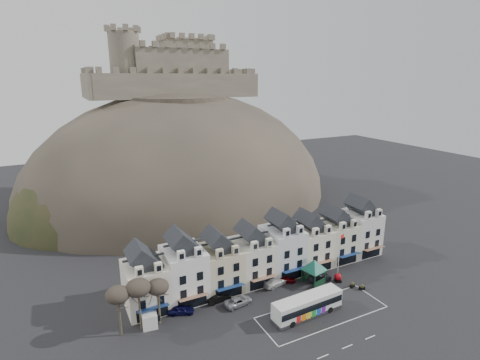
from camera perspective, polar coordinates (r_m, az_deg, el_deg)
name	(u,v)px	position (r m, az deg, el deg)	size (l,w,h in m)	color
ground	(317,320)	(65.89, 11.70, -20.14)	(300.00, 300.00, 0.00)	black
coach_bay_markings	(322,312)	(67.75, 12.41, -19.09)	(22.00, 7.50, 0.01)	silver
townhouse_terrace	(268,250)	(74.47, 4.29, -10.66)	(54.40, 9.35, 11.80)	white
castle_hill	(186,199)	(121.85, -8.22, -2.87)	(100.00, 76.00, 68.00)	#36322A
castle	(171,70)	(122.28, -10.41, 16.20)	(50.20, 22.20, 22.00)	#63584B
tree_left_far	(118,295)	(60.52, -18.14, -16.33)	(3.61, 3.61, 8.24)	#3C3426
tree_left_mid	(138,288)	(60.70, -15.27, -15.60)	(3.78, 3.78, 8.64)	#3C3426
tree_left_near	(158,287)	(61.56, -12.40, -15.67)	(3.43, 3.43, 7.84)	#3C3426
bus	(307,305)	(65.54, 10.24, -18.20)	(12.67, 3.46, 3.54)	#262628
bus_shelter	(314,265)	(73.71, 11.23, -12.59)	(7.37, 7.37, 4.81)	black
red_buoy	(338,277)	(76.47, 14.69, -14.17)	(1.50, 1.50, 1.72)	black
flagpole	(339,253)	(76.19, 14.92, -10.64)	(1.27, 0.44, 9.08)	silver
white_van	(148,315)	(65.42, -13.78, -19.30)	(2.87, 5.44, 2.38)	white
planter_west	(352,285)	(75.57, 16.75, -15.02)	(1.19, 0.83, 1.08)	black
planter_east	(362,287)	(75.34, 18.09, -15.24)	(1.17, 0.77, 1.08)	black
car_navy	(181,310)	(66.36, -9.05, -18.92)	(1.78, 4.42, 1.51)	#0C0B3A
car_black	(219,298)	(68.68, -3.29, -17.46)	(1.54, 4.42, 1.46)	black
car_silver	(238,301)	(67.71, -0.28, -17.99)	(2.33, 4.98, 1.41)	#999BA0
car_white	(276,281)	(73.39, 5.49, -15.11)	(2.21, 5.43, 1.58)	silver
car_maroon	(285,279)	(74.39, 6.83, -14.79)	(1.63, 4.06, 1.38)	#5B050A
car_charcoal	(320,277)	(75.98, 12.03, -14.31)	(1.56, 4.47, 1.47)	black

